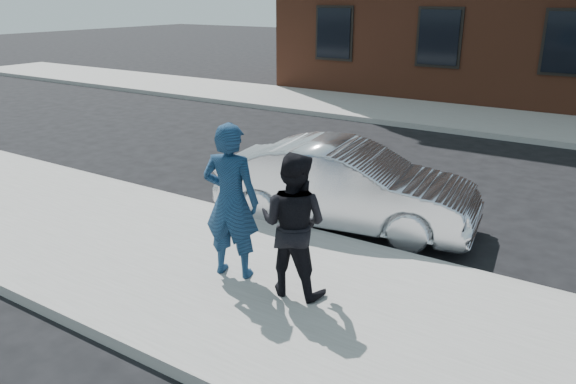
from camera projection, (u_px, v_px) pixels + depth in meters
The scene contains 8 objects.
ground at pixel (360, 316), 6.44m from camera, with size 100.00×100.00×0.00m, color black.
near_sidewalk at pixel (351, 320), 6.22m from camera, with size 50.00×3.50×0.15m, color gray.
near_curb at pixel (411, 259), 7.64m from camera, with size 50.00×0.10×0.15m, color #999691.
far_sidewalk at pixel (543, 127), 15.31m from camera, with size 50.00×3.50×0.15m, color gray.
far_curb at pixel (530, 141), 13.89m from camera, with size 50.00×0.10×0.15m, color #999691.
silver_sedan at pixel (346, 186), 8.77m from camera, with size 1.41×4.04×1.33m, color silver.
man_hoodie at pixel (231, 201), 6.79m from camera, with size 0.80×0.63×1.94m.
man_peacoat at pixel (293, 224), 6.40m from camera, with size 0.90×0.74×1.71m.
Camera 1 is at (2.36, -5.15, 3.48)m, focal length 35.00 mm.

